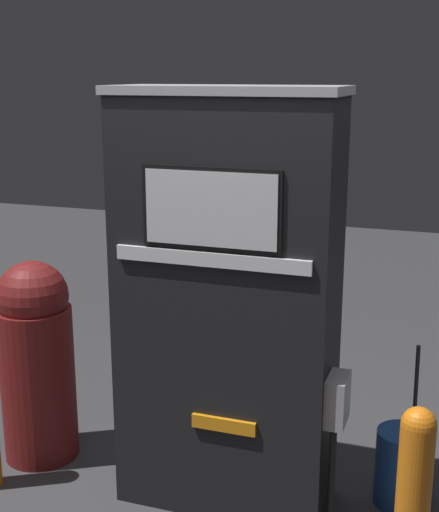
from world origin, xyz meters
TOP-DOWN VIEW (x-y plane):
  - gas_pump at (0.00, 0.22)m, footprint 1.13×0.47m
  - trash_bin at (-1.12, 0.27)m, footprint 0.41×0.41m
  - squeegee_bucket at (0.84, 0.45)m, footprint 0.26×0.26m

SIDE VIEW (x-z plane):
  - squeegee_bucket at x=0.84m, z-range -0.24..0.63m
  - trash_bin at x=-1.12m, z-range 0.01..1.14m
  - gas_pump at x=0.00m, z-range 0.00..2.05m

